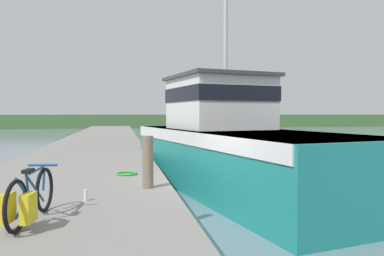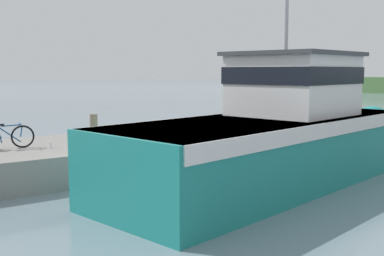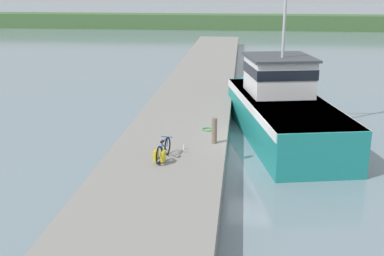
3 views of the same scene
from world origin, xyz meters
name	(u,v)px [view 1 (image 1 of 3)]	position (x,y,z in m)	size (l,w,h in m)	color
ground_plane	(224,219)	(0.00, 0.00, 0.00)	(320.00, 320.00, 0.00)	gray
dock_pier	(62,206)	(-3.67, 0.00, 0.48)	(4.68, 80.00, 0.97)	gray
far_shoreline	(289,121)	(30.00, 60.10, 1.18)	(180.00, 5.00, 2.36)	#426638
fishing_boat_main	(229,144)	(1.23, 3.80, 1.47)	(5.81, 13.10, 9.20)	teal
bicycle_touring	(27,199)	(-3.68, -3.01, 1.32)	(0.58, 1.75, 0.77)	black
mooring_post	(148,162)	(-1.85, -0.74, 1.51)	(0.23, 0.23, 1.09)	#756651
hose_coil	(127,173)	(-2.26, 1.10, 0.99)	(0.53, 0.53, 0.05)	green
water_bottle_by_bike	(86,195)	(-3.02, -1.67, 1.06)	(0.06, 0.06, 0.19)	silver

